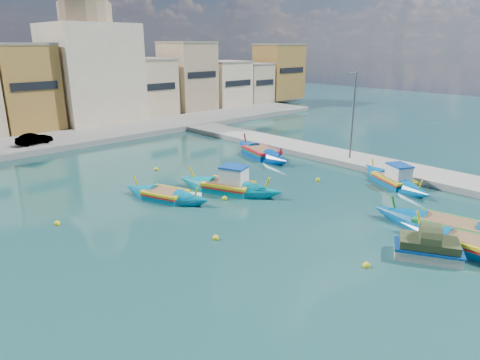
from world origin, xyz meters
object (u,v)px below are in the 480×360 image
church_block (90,58)px  luzzu_cyan_south (473,247)px  luzzu_blue_cabin (229,187)px  luzzu_green (165,196)px  luzzu_turquoise_cabin (394,181)px  luzzu_cyan_mid (261,153)px  luzzu_blue_south (450,228)px  quay_street_lamp (353,115)px  tender_near (428,249)px

church_block → luzzu_cyan_south: size_ratio=2.35×
luzzu_blue_cabin → luzzu_green: luzzu_blue_cabin is taller
luzzu_blue_cabin → luzzu_cyan_south: size_ratio=1.07×
luzzu_green → luzzu_turquoise_cabin: bearing=-32.9°
luzzu_cyan_mid → luzzu_blue_south: size_ratio=1.03×
luzzu_blue_cabin → quay_street_lamp: bearing=-7.6°
church_block → luzzu_blue_south: bearing=-91.4°
church_block → luzzu_cyan_mid: 28.32m
quay_street_lamp → luzzu_cyan_south: size_ratio=0.99×
luzzu_blue_cabin → luzzu_cyan_south: luzzu_blue_cabin is taller
luzzu_turquoise_cabin → luzzu_cyan_south: size_ratio=1.00×
luzzu_turquoise_cabin → tender_near: (-9.63, -6.78, 0.17)m
luzzu_blue_cabin → luzzu_green: 4.59m
luzzu_blue_south → church_block: bearing=88.6°
luzzu_turquoise_cabin → luzzu_cyan_mid: bearing=94.9°
church_block → luzzu_blue_cabin: 33.71m
luzzu_blue_cabin → tender_near: bearing=-88.0°
luzzu_blue_cabin → luzzu_cyan_south: 15.82m
luzzu_blue_cabin → tender_near: luzzu_blue_cabin is taller
luzzu_turquoise_cabin → tender_near: size_ratio=2.24×
luzzu_turquoise_cabin → quay_street_lamp: bearing=64.1°
luzzu_turquoise_cabin → tender_near: bearing=-144.8°
church_block → quay_street_lamp: 35.04m
luzzu_turquoise_cabin → luzzu_cyan_south: bearing=-132.1°
luzzu_cyan_south → tender_near: (-2.31, 1.33, 0.22)m
church_block → luzzu_blue_cabin: church_block is taller
quay_street_lamp → luzzu_blue_south: 15.40m
luzzu_turquoise_cabin → luzzu_cyan_mid: luzzu_turquoise_cabin is taller
quay_street_lamp → luzzu_green: bearing=168.3°
luzzu_blue_south → tender_near: luzzu_blue_south is taller
luzzu_turquoise_cabin → luzzu_blue_south: size_ratio=0.87×
luzzu_blue_cabin → tender_near: (0.51, -14.24, 0.12)m
luzzu_green → luzzu_cyan_south: luzzu_cyan_south is taller
quay_street_lamp → luzzu_blue_south: size_ratio=0.85×
luzzu_cyan_mid → luzzu_cyan_south: luzzu_cyan_mid is taller
luzzu_cyan_mid → luzzu_cyan_south: size_ratio=1.19×
luzzu_cyan_south → luzzu_green: bearing=112.0°
church_block → luzzu_turquoise_cabin: (4.65, -39.74, -8.09)m
luzzu_cyan_south → luzzu_cyan_mid: bearing=73.5°
luzzu_blue_south → luzzu_blue_cabin: bearing=107.4°
luzzu_turquoise_cabin → church_block: bearing=96.7°
luzzu_blue_cabin → luzzu_cyan_mid: 10.51m
luzzu_turquoise_cabin → luzzu_green: (-14.35, 9.29, -0.08)m
luzzu_cyan_south → luzzu_turquoise_cabin: bearing=47.9°
church_block → luzzu_green: (-9.70, -30.45, -8.17)m
quay_street_lamp → luzzu_cyan_mid: bearing=118.8°
luzzu_green → luzzu_blue_south: bearing=-61.4°
luzzu_blue_cabin → luzzu_turquoise_cabin: bearing=-36.3°
luzzu_turquoise_cabin → luzzu_blue_cabin: bearing=143.7°
luzzu_cyan_south → tender_near: luzzu_cyan_south is taller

